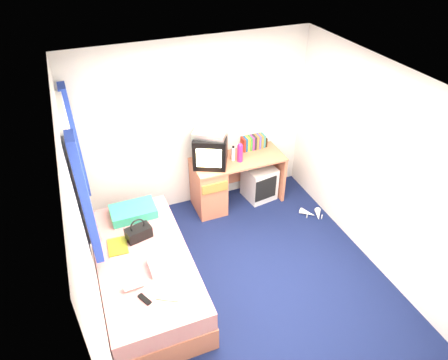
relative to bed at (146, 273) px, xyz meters
name	(u,v)px	position (x,y,z in m)	size (l,w,h in m)	color
ground	(245,279)	(1.10, -0.28, -0.27)	(3.40, 3.40, 0.00)	#0C1438
room_shell	(249,180)	(1.10, -0.28, 1.18)	(3.40, 3.40, 3.40)	white
bed	(146,273)	(0.00, 0.00, 0.00)	(1.01, 2.00, 0.54)	#C97553
pillow	(133,211)	(0.04, 0.72, 0.33)	(0.54, 0.34, 0.12)	teal
desk	(220,182)	(1.34, 1.16, 0.14)	(1.30, 0.55, 0.75)	#C97553
storage_cube	(259,182)	(1.96, 1.13, -0.01)	(0.41, 0.41, 0.52)	silver
crt_tv	(210,150)	(1.21, 1.16, 0.70)	(0.57, 0.55, 0.43)	black
vcr	(210,133)	(1.21, 1.16, 0.96)	(0.42, 0.30, 0.08)	silver
book_row	(253,142)	(1.92, 1.32, 0.58)	(0.34, 0.13, 0.20)	maroon
picture_frame	(265,141)	(2.11, 1.33, 0.55)	(0.02, 0.12, 0.14)	black
pink_water_bottle	(240,153)	(1.61, 1.08, 0.61)	(0.08, 0.08, 0.25)	#E2206A
aerosol_can	(233,154)	(1.53, 1.14, 0.58)	(0.06, 0.06, 0.20)	silver
handbag	(139,232)	(0.02, 0.31, 0.35)	(0.31, 0.22, 0.27)	black
towel	(163,263)	(0.17, -0.22, 0.32)	(0.31, 0.25, 0.10)	silver
magazine	(118,246)	(-0.23, 0.25, 0.28)	(0.21, 0.28, 0.01)	#EBF51B
water_bottle	(134,286)	(-0.17, -0.40, 0.31)	(0.07, 0.07, 0.20)	silver
colour_swatch_fan	(168,298)	(0.10, -0.64, 0.28)	(0.22, 0.06, 0.01)	gold
remote_control	(145,299)	(-0.11, -0.58, 0.28)	(0.05, 0.16, 0.02)	black
window_assembly	(78,168)	(-0.45, 0.62, 1.15)	(0.11, 1.42, 1.40)	silver
white_heels	(313,214)	(2.48, 0.42, -0.23)	(0.31, 0.32, 0.09)	white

